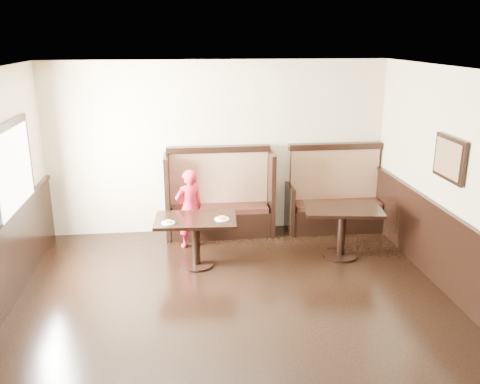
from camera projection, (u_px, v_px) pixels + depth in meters
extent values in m
plane|color=black|center=(244.00, 349.00, 5.35)|extent=(7.00, 7.00, 0.00)
plane|color=#C9B892|center=(218.00, 148.00, 8.25)|extent=(5.50, 0.00, 5.50)
plane|color=white|center=(245.00, 78.00, 4.51)|extent=(7.00, 7.00, 0.00)
cube|color=black|center=(12.00, 169.00, 6.39)|extent=(0.05, 1.50, 1.20)
cube|color=white|center=(15.00, 169.00, 6.39)|extent=(0.01, 1.30, 1.00)
cube|color=black|center=(450.00, 159.00, 6.28)|extent=(0.04, 0.70, 0.55)
cube|color=olive|center=(448.00, 159.00, 6.28)|extent=(0.01, 0.60, 0.45)
cube|color=black|center=(220.00, 223.00, 8.34)|extent=(1.60, 0.50, 0.42)
cube|color=#321610|center=(220.00, 208.00, 8.26)|extent=(1.54, 0.46, 0.09)
cube|color=#4C0F0F|center=(219.00, 179.00, 8.33)|extent=(1.60, 0.12, 0.92)
cube|color=black|center=(218.00, 149.00, 8.18)|extent=(1.68, 0.16, 0.10)
cube|color=black|center=(168.00, 195.00, 8.20)|extent=(0.07, 0.72, 1.36)
cube|color=black|center=(270.00, 192.00, 8.39)|extent=(0.07, 0.72, 1.36)
cube|color=black|center=(335.00, 218.00, 8.56)|extent=(1.50, 0.50, 0.42)
cube|color=#321610|center=(336.00, 204.00, 8.48)|extent=(1.44, 0.46, 0.09)
cube|color=#4C0F0F|center=(334.00, 175.00, 8.55)|extent=(1.50, 0.12, 0.92)
cube|color=black|center=(336.00, 146.00, 8.40)|extent=(1.58, 0.16, 0.10)
cube|color=black|center=(288.00, 207.00, 8.51)|extent=(0.07, 0.72, 0.80)
cube|color=black|center=(379.00, 204.00, 8.68)|extent=(0.07, 0.72, 0.80)
cube|color=black|center=(195.00, 220.00, 7.08)|extent=(1.17, 0.77, 0.05)
cylinder|color=black|center=(196.00, 243.00, 7.19)|extent=(0.11, 0.11, 0.66)
cylinder|color=black|center=(197.00, 264.00, 7.28)|extent=(0.49, 0.49, 0.03)
cube|color=black|center=(343.00, 209.00, 7.38)|extent=(1.19, 0.87, 0.05)
cylinder|color=black|center=(341.00, 233.00, 7.49)|extent=(0.12, 0.12, 0.70)
cylinder|color=black|center=(340.00, 255.00, 7.59)|extent=(0.52, 0.52, 0.03)
imported|color=red|center=(189.00, 209.00, 7.78)|extent=(0.53, 0.45, 1.23)
cylinder|color=white|center=(168.00, 223.00, 6.90)|extent=(0.19, 0.19, 0.01)
cylinder|color=tan|center=(168.00, 222.00, 6.89)|extent=(0.12, 0.12, 0.02)
cylinder|color=#EABA54|center=(168.00, 221.00, 6.89)|extent=(0.10, 0.10, 0.01)
cylinder|color=white|center=(222.00, 219.00, 7.03)|extent=(0.21, 0.21, 0.01)
cylinder|color=tan|center=(222.00, 218.00, 7.03)|extent=(0.13, 0.13, 0.02)
cylinder|color=#EABA54|center=(222.00, 217.00, 7.03)|extent=(0.11, 0.11, 0.01)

